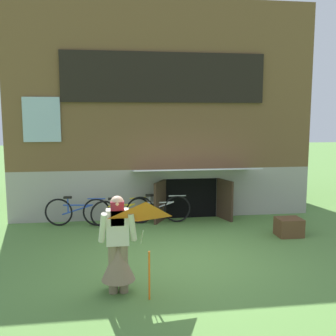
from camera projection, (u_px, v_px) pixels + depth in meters
ground_plane at (185, 259)px, 7.48m from camera, size 60.00×60.00×0.00m
log_house at (155, 112)px, 12.36m from camera, size 8.00×5.84×5.65m
person at (118, 253)px, 5.97m from camera, size 0.60×0.52×1.52m
kite at (146, 228)px, 5.43m from camera, size 0.86×0.93×1.41m
bicycle_silver at (159, 209)px, 9.93m from camera, size 1.64×0.08×0.75m
bicycle_yellow at (121, 211)px, 9.74m from camera, size 1.51×0.45×0.71m
bicycle_blue at (78, 212)px, 9.66m from camera, size 1.62×0.26×0.74m
wooden_crate at (289, 227)px, 8.87m from camera, size 0.55×0.47×0.41m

